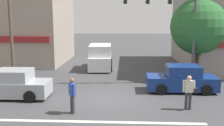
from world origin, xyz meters
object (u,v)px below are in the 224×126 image
at_px(sedan_approaching_near, 12,85).
at_px(traffic_light_mast, 175,19).
at_px(pedestrian_mid_crossing, 189,90).
at_px(sedan_parked_curbside, 182,80).
at_px(utility_pole_near_left, 11,25).
at_px(utility_pole_far_right, 212,15).
at_px(pedestrian_far_side, 72,93).
at_px(van_crossing_center, 100,57).
at_px(street_tree, 199,27).

bearing_deg(sedan_approaching_near, traffic_light_mast, 21.73).
distance_m(traffic_light_mast, pedestrian_mid_crossing, 6.22).
bearing_deg(sedan_parked_curbside, utility_pole_near_left, 165.02).
xyz_separation_m(traffic_light_mast, sedan_approaching_near, (-9.45, -3.76, -3.59)).
height_order(utility_pole_far_right, pedestrian_far_side, utility_pole_far_right).
bearing_deg(utility_pole_near_left, sedan_approaching_near, -67.37).
bearing_deg(pedestrian_far_side, van_crossing_center, 88.49).
xyz_separation_m(van_crossing_center, pedestrian_far_side, (-0.29, -10.80, -0.06)).
relative_size(utility_pole_far_right, van_crossing_center, 1.88).
bearing_deg(sedan_parked_curbside, utility_pole_far_right, 60.29).
distance_m(street_tree, utility_pole_far_right, 3.10).
distance_m(utility_pole_near_left, utility_pole_far_right, 15.44).
height_order(street_tree, utility_pole_near_left, utility_pole_near_left).
distance_m(traffic_light_mast, van_crossing_center, 7.92).
relative_size(van_crossing_center, sedan_approaching_near, 1.14).
distance_m(traffic_light_mast, sedan_parked_curbside, 4.12).
bearing_deg(utility_pole_near_left, sedan_parked_curbside, -14.98).
height_order(sedan_parked_curbside, pedestrian_mid_crossing, pedestrian_mid_crossing).
distance_m(utility_pole_far_right, pedestrian_mid_crossing, 10.73).
distance_m(utility_pole_near_left, sedan_parked_curbside, 12.46).
xyz_separation_m(utility_pole_near_left, van_crossing_center, (6.11, 3.70, -2.89)).
height_order(street_tree, van_crossing_center, street_tree).
xyz_separation_m(utility_pole_near_left, traffic_light_mast, (11.48, -1.10, 0.41)).
height_order(utility_pole_near_left, sedan_parked_curbside, utility_pole_near_left).
distance_m(street_tree, sedan_approaching_near, 13.01).
relative_size(street_tree, utility_pole_near_left, 0.77).
bearing_deg(traffic_light_mast, sedan_approaching_near, -158.27).
height_order(street_tree, utility_pole_far_right, utility_pole_far_right).
distance_m(sedan_approaching_near, pedestrian_mid_crossing, 9.39).
bearing_deg(utility_pole_far_right, sedan_parked_curbside, -119.71).
distance_m(van_crossing_center, sedan_parked_curbside, 8.77).
distance_m(utility_pole_near_left, pedestrian_mid_crossing, 13.29).
distance_m(street_tree, sedan_parked_curbside, 5.09).
xyz_separation_m(street_tree, pedestrian_far_side, (-7.64, -7.63, -2.80)).
bearing_deg(pedestrian_far_side, sedan_approaching_near, 149.44).
distance_m(traffic_light_mast, sedan_approaching_near, 10.78).
bearing_deg(pedestrian_mid_crossing, pedestrian_far_side, -172.00).
bearing_deg(pedestrian_mid_crossing, utility_pole_near_left, 150.73).
distance_m(street_tree, van_crossing_center, 8.47).
bearing_deg(sedan_approaching_near, sedan_parked_curbside, 10.35).
bearing_deg(sedan_parked_curbside, van_crossing_center, 129.06).
relative_size(van_crossing_center, sedan_parked_curbside, 1.14).
xyz_separation_m(utility_pole_near_left, sedan_parked_curbside, (11.63, -3.11, -3.18)).
bearing_deg(sedan_approaching_near, utility_pole_far_right, 31.03).
relative_size(utility_pole_near_left, pedestrian_mid_crossing, 4.48).
bearing_deg(street_tree, utility_pole_near_left, -177.76).
xyz_separation_m(street_tree, traffic_light_mast, (-1.99, -1.63, 0.55)).
relative_size(traffic_light_mast, pedestrian_mid_crossing, 3.71).
height_order(traffic_light_mast, van_crossing_center, traffic_light_mast).
height_order(utility_pole_far_right, sedan_parked_curbside, utility_pole_far_right).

